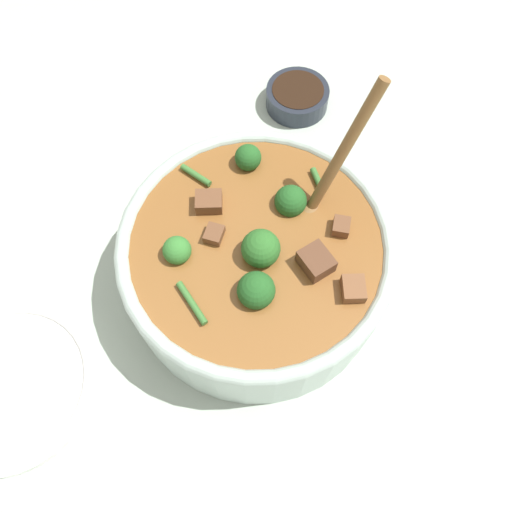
{
  "coord_description": "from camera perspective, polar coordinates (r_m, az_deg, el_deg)",
  "views": [
    {
      "loc": [
        0.19,
        0.15,
        0.57
      ],
      "look_at": [
        0.0,
        0.0,
        0.07
      ],
      "focal_mm": 35.0,
      "sensor_mm": 36.0,
      "label": 1
    }
  ],
  "objects": [
    {
      "name": "condiment_bowl",
      "position": [
        0.76,
        4.74,
        17.73
      ],
      "size": [
        0.09,
        0.09,
        0.03
      ],
      "color": "#232833",
      "rests_on": "ground_plane"
    },
    {
      "name": "empty_plate",
      "position": [
        0.63,
        -26.33,
        -13.13
      ],
      "size": [
        0.19,
        0.19,
        0.02
      ],
      "color": "white",
      "rests_on": "ground_plane"
    },
    {
      "name": "stew_bowl",
      "position": [
        0.56,
        0.03,
        -0.34
      ],
      "size": [
        0.3,
        0.3,
        0.25
      ],
      "color": "#B2C6BC",
      "rests_on": "ground_plane"
    },
    {
      "name": "ground_plane",
      "position": [
        0.62,
        0.0,
        -2.75
      ],
      "size": [
        4.0,
        4.0,
        0.0
      ],
      "primitive_type": "plane",
      "color": "#ADBCAD"
    }
  ]
}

